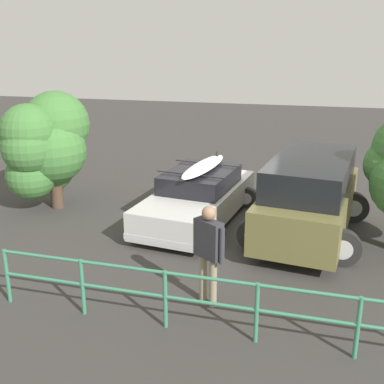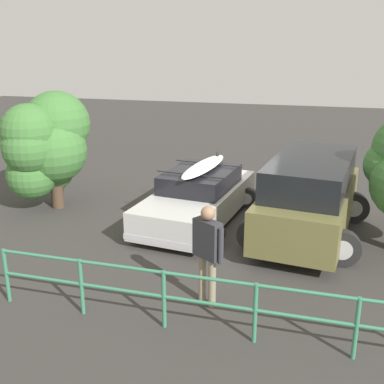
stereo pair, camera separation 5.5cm
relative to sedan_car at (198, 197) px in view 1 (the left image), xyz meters
The scene contains 6 objects.
ground_plane 1.05m from the sedan_car, 140.10° to the right, with size 44.00×44.00×0.02m, color #383533.
sedan_car is the anchor object (origin of this frame).
suv_car 2.81m from the sedan_car, behind, with size 3.01×4.78×1.91m.
person_bystander 4.15m from the sedan_car, 105.52° to the left, with size 0.62×0.46×1.84m.
railing_fence 5.06m from the sedan_car, 105.15° to the left, with size 7.43×0.31×1.02m.
bush_near_left 4.42m from the sedan_car, ahead, with size 2.02×2.57×3.15m.
Camera 1 is at (-1.98, 11.91, 4.54)m, focal length 45.00 mm.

